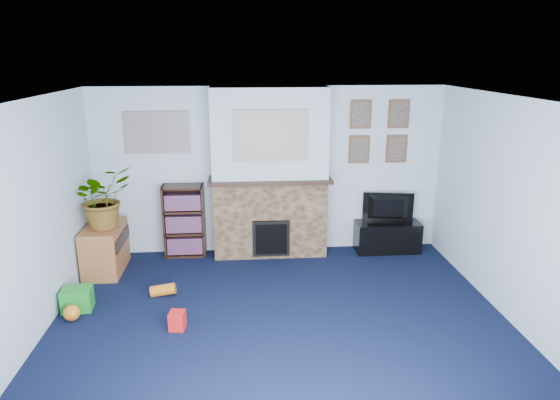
{
  "coord_description": "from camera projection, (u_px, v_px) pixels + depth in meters",
  "views": [
    {
      "loc": [
        -0.39,
        -4.75,
        2.82
      ],
      "look_at": [
        0.04,
        0.78,
        1.19
      ],
      "focal_mm": 32.0,
      "sensor_mm": 36.0,
      "label": 1
    }
  ],
  "objects": [
    {
      "name": "green_crate",
      "position": [
        77.0,
        298.0,
        5.69
      ],
      "size": [
        0.35,
        0.29,
        0.26
      ],
      "primitive_type": "cube",
      "rotation": [
        0.0,
        0.0,
        0.1
      ],
      "color": "#198C26",
      "rests_on": "ground"
    },
    {
      "name": "wall_left",
      "position": [
        26.0,
        227.0,
        4.84
      ],
      "size": [
        0.04,
        4.5,
        2.4
      ],
      "primitive_type": "cube",
      "color": "#AEC3D3",
      "rests_on": "ground"
    },
    {
      "name": "floor",
      "position": [
        282.0,
        326.0,
        5.37
      ],
      "size": [
        5.0,
        4.5,
        0.01
      ],
      "primitive_type": "cube",
      "color": "black",
      "rests_on": "ground"
    },
    {
      "name": "television",
      "position": [
        389.0,
        208.0,
        7.27
      ],
      "size": [
        0.74,
        0.21,
        0.42
      ],
      "primitive_type": "imported",
      "rotation": [
        0.0,
        0.0,
        2.98
      ],
      "color": "black",
      "rests_on": "tv_stand"
    },
    {
      "name": "toy_block",
      "position": [
        177.0,
        319.0,
        5.29
      ],
      "size": [
        0.18,
        0.18,
        0.2
      ],
      "primitive_type": "cube",
      "rotation": [
        0.0,
        0.0,
        -0.15
      ],
      "color": "red",
      "rests_on": "ground"
    },
    {
      "name": "toy_tube",
      "position": [
        163.0,
        290.0,
        6.04
      ],
      "size": [
        0.31,
        0.14,
        0.18
      ],
      "primitive_type": "cylinder",
      "rotation": [
        0.0,
        1.43,
        0.0
      ],
      "color": "orange",
      "rests_on": "ground"
    },
    {
      "name": "wall_back",
      "position": [
        269.0,
        171.0,
        7.18
      ],
      "size": [
        5.0,
        0.04,
        2.4
      ],
      "primitive_type": "cube",
      "color": "#AEC3D3",
      "rests_on": "ground"
    },
    {
      "name": "portrait_tl",
      "position": [
        361.0,
        114.0,
        7.04
      ],
      "size": [
        0.3,
        0.03,
        0.4
      ],
      "primitive_type": "cube",
      "color": "brown",
      "rests_on": "wall_back"
    },
    {
      "name": "tv_stand",
      "position": [
        387.0,
        236.0,
        7.38
      ],
      "size": [
        0.94,
        0.39,
        0.44
      ],
      "primitive_type": "cube",
      "color": "black",
      "rests_on": "ground"
    },
    {
      "name": "toy_ball",
      "position": [
        72.0,
        313.0,
        5.47
      ],
      "size": [
        0.18,
        0.18,
        0.18
      ],
      "primitive_type": "sphere",
      "color": "orange",
      "rests_on": "ground"
    },
    {
      "name": "bookshelf",
      "position": [
        185.0,
        222.0,
        7.15
      ],
      "size": [
        0.58,
        0.28,
        1.05
      ],
      "color": "black",
      "rests_on": "ground"
    },
    {
      "name": "wall_front",
      "position": [
        314.0,
        346.0,
        2.88
      ],
      "size": [
        5.0,
        0.04,
        2.4
      ],
      "primitive_type": "cube",
      "color": "#AEC3D3",
      "rests_on": "ground"
    },
    {
      "name": "collage_main",
      "position": [
        271.0,
        135.0,
        6.62
      ],
      "size": [
        1.0,
        0.03,
        0.68
      ],
      "primitive_type": "cube",
      "color": "gray",
      "rests_on": "chimney_breast"
    },
    {
      "name": "ceiling",
      "position": [
        282.0,
        100.0,
        4.69
      ],
      "size": [
        5.0,
        4.5,
        0.01
      ],
      "primitive_type": "cube",
      "color": "white",
      "rests_on": "wall_back"
    },
    {
      "name": "mantel_can",
      "position": [
        317.0,
        173.0,
        6.99
      ],
      "size": [
        0.06,
        0.06,
        0.11
      ],
      "primitive_type": "cylinder",
      "color": "red",
      "rests_on": "chimney_breast"
    },
    {
      "name": "sideboard",
      "position": [
        105.0,
        246.0,
        6.66
      ],
      "size": [
        0.46,
        0.82,
        0.64
      ],
      "primitive_type": "cube",
      "color": "#9A5A31",
      "rests_on": "ground"
    },
    {
      "name": "mantel_teddy",
      "position": [
        228.0,
        175.0,
        6.9
      ],
      "size": [
        0.13,
        0.13,
        0.13
      ],
      "primitive_type": "sphere",
      "color": "slate",
      "rests_on": "chimney_breast"
    },
    {
      "name": "mantel_clock",
      "position": [
        264.0,
        174.0,
        6.93
      ],
      "size": [
        0.1,
        0.06,
        0.15
      ],
      "primitive_type": "cube",
      "color": "gold",
      "rests_on": "chimney_breast"
    },
    {
      "name": "wall_right",
      "position": [
        519.0,
        215.0,
        5.22
      ],
      "size": [
        0.04,
        4.5,
        2.4
      ],
      "primitive_type": "cube",
      "color": "#AEC3D3",
      "rests_on": "ground"
    },
    {
      "name": "potted_plant",
      "position": [
        103.0,
        198.0,
        6.42
      ],
      "size": [
        0.96,
        0.95,
        0.81
      ],
      "primitive_type": "imported",
      "rotation": [
        0.0,
        0.0,
        0.76
      ],
      "color": "#26661E",
      "rests_on": "sideboard"
    },
    {
      "name": "portrait_br",
      "position": [
        396.0,
        149.0,
        7.22
      ],
      "size": [
        0.3,
        0.03,
        0.4
      ],
      "primitive_type": "cube",
      "color": "brown",
      "rests_on": "wall_back"
    },
    {
      "name": "chimney_breast",
      "position": [
        270.0,
        175.0,
        6.99
      ],
      "size": [
        1.72,
        0.5,
        2.4
      ],
      "color": "brown",
      "rests_on": "ground"
    },
    {
      "name": "portrait_tr",
      "position": [
        399.0,
        114.0,
        7.08
      ],
      "size": [
        0.3,
        0.03,
        0.4
      ],
      "primitive_type": "cube",
      "color": "brown",
      "rests_on": "wall_back"
    },
    {
      "name": "collage_left",
      "position": [
        157.0,
        132.0,
        6.89
      ],
      "size": [
        0.9,
        0.03,
        0.58
      ],
      "primitive_type": "cube",
      "color": "gray",
      "rests_on": "wall_back"
    },
    {
      "name": "portrait_bl",
      "position": [
        359.0,
        149.0,
        7.18
      ],
      "size": [
        0.3,
        0.03,
        0.4
      ],
      "primitive_type": "cube",
      "color": "brown",
      "rests_on": "wall_back"
    },
    {
      "name": "mantel_candle",
      "position": [
        293.0,
        172.0,
        6.96
      ],
      "size": [
        0.05,
        0.05,
        0.17
      ],
      "primitive_type": "cylinder",
      "color": "#B2BFC6",
      "rests_on": "chimney_breast"
    }
  ]
}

